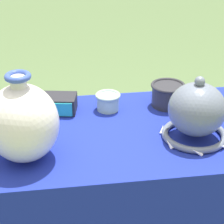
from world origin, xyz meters
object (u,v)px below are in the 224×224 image
vase_tall_bulbous (23,123)px  cup_wide_celadon (108,101)px  mosaic_tile_box (57,104)px  cup_wide_charcoal (168,94)px  vase_dome_bell (197,113)px

vase_tall_bulbous → cup_wide_celadon: size_ratio=3.00×
mosaic_tile_box → vase_tall_bulbous: bearing=-99.1°
vase_tall_bulbous → cup_wide_charcoal: size_ratio=2.16×
cup_wide_celadon → vase_dome_bell: bearing=-42.9°
vase_tall_bulbous → cup_wide_celadon: bearing=44.1°
mosaic_tile_box → vase_dome_bell: bearing=-19.0°
vase_dome_bell → mosaic_tile_box: bearing=150.6°
mosaic_tile_box → cup_wide_celadon: bearing=6.8°
vase_dome_bell → mosaic_tile_box: vase_dome_bell is taller
vase_dome_bell → cup_wide_celadon: vase_dome_bell is taller
cup_wide_celadon → cup_wide_charcoal: 0.23m
cup_wide_celadon → vase_tall_bulbous: bearing=-135.9°
vase_tall_bulbous → cup_wide_celadon: (0.29, 0.28, -0.09)m
vase_dome_bell → cup_wide_charcoal: vase_dome_bell is taller
vase_tall_bulbous → cup_wide_charcoal: 0.60m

